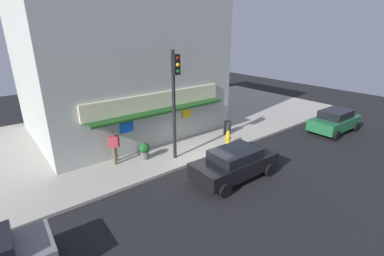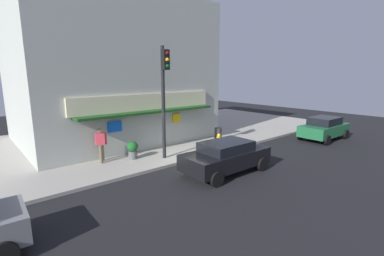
{
  "view_description": "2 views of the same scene",
  "coord_description": "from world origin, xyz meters",
  "px_view_note": "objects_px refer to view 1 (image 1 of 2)",
  "views": [
    {
      "loc": [
        -8.6,
        -9.94,
        6.66
      ],
      "look_at": [
        0.39,
        1.35,
        1.43
      ],
      "focal_mm": 25.57,
      "sensor_mm": 36.0,
      "label": 1
    },
    {
      "loc": [
        -8.74,
        -10.23,
        4.43
      ],
      "look_at": [
        0.75,
        0.93,
        1.51
      ],
      "focal_mm": 25.47,
      "sensor_mm": 36.0,
      "label": 2
    }
  ],
  "objects_px": {
    "fire_hydrant": "(228,138)",
    "parked_car_green": "(334,121)",
    "traffic_light": "(175,92)",
    "pedestrian": "(114,146)",
    "parked_car_black": "(235,163)",
    "trash_can": "(227,127)",
    "potted_plant_by_doorway": "(144,150)"
  },
  "relations": [
    {
      "from": "traffic_light",
      "to": "trash_can",
      "type": "relative_size",
      "value": 6.55
    },
    {
      "from": "fire_hydrant",
      "to": "parked_car_green",
      "type": "xyz_separation_m",
      "value": [
        7.51,
        -2.68,
        0.23
      ]
    },
    {
      "from": "pedestrian",
      "to": "parked_car_black",
      "type": "xyz_separation_m",
      "value": [
        3.86,
        -4.7,
        -0.32
      ]
    },
    {
      "from": "fire_hydrant",
      "to": "parked_car_green",
      "type": "bearing_deg",
      "value": -19.64
    },
    {
      "from": "traffic_light",
      "to": "fire_hydrant",
      "type": "distance_m",
      "value": 4.69
    },
    {
      "from": "parked_car_black",
      "to": "parked_car_green",
      "type": "height_order",
      "value": "parked_car_green"
    },
    {
      "from": "fire_hydrant",
      "to": "pedestrian",
      "type": "distance_m",
      "value": 6.52
    },
    {
      "from": "fire_hydrant",
      "to": "pedestrian",
      "type": "xyz_separation_m",
      "value": [
        -6.19,
        2.0,
        0.52
      ]
    },
    {
      "from": "traffic_light",
      "to": "parked_car_green",
      "type": "distance_m",
      "value": 11.77
    },
    {
      "from": "fire_hydrant",
      "to": "parked_car_green",
      "type": "distance_m",
      "value": 7.98
    },
    {
      "from": "parked_car_black",
      "to": "parked_car_green",
      "type": "xyz_separation_m",
      "value": [
        9.84,
        0.02,
        0.03
      ]
    },
    {
      "from": "trash_can",
      "to": "pedestrian",
      "type": "bearing_deg",
      "value": 175.13
    },
    {
      "from": "traffic_light",
      "to": "potted_plant_by_doorway",
      "type": "xyz_separation_m",
      "value": [
        -1.33,
        1.0,
        -3.08
      ]
    },
    {
      "from": "parked_car_black",
      "to": "parked_car_green",
      "type": "bearing_deg",
      "value": 0.1
    },
    {
      "from": "trash_can",
      "to": "pedestrian",
      "type": "xyz_separation_m",
      "value": [
        -7.51,
        0.64,
        0.51
      ]
    },
    {
      "from": "traffic_light",
      "to": "pedestrian",
      "type": "bearing_deg",
      "value": 150.82
    },
    {
      "from": "pedestrian",
      "to": "potted_plant_by_doorway",
      "type": "bearing_deg",
      "value": -20.75
    },
    {
      "from": "trash_can",
      "to": "potted_plant_by_doorway",
      "type": "bearing_deg",
      "value": 179.01
    },
    {
      "from": "traffic_light",
      "to": "pedestrian",
      "type": "height_order",
      "value": "traffic_light"
    },
    {
      "from": "fire_hydrant",
      "to": "potted_plant_by_doorway",
      "type": "xyz_separation_m",
      "value": [
        -4.78,
        1.47,
        0.08
      ]
    },
    {
      "from": "pedestrian",
      "to": "potted_plant_by_doorway",
      "type": "relative_size",
      "value": 1.86
    },
    {
      "from": "potted_plant_by_doorway",
      "to": "parked_car_black",
      "type": "relative_size",
      "value": 0.22
    },
    {
      "from": "fire_hydrant",
      "to": "trash_can",
      "type": "relative_size",
      "value": 1.03
    },
    {
      "from": "fire_hydrant",
      "to": "pedestrian",
      "type": "relative_size",
      "value": 0.52
    },
    {
      "from": "traffic_light",
      "to": "potted_plant_by_doorway",
      "type": "bearing_deg",
      "value": 143.18
    },
    {
      "from": "parked_car_black",
      "to": "parked_car_green",
      "type": "relative_size",
      "value": 1.07
    },
    {
      "from": "trash_can",
      "to": "parked_car_black",
      "type": "xyz_separation_m",
      "value": [
        -3.64,
        -4.06,
        0.2
      ]
    },
    {
      "from": "trash_can",
      "to": "potted_plant_by_doorway",
      "type": "xyz_separation_m",
      "value": [
        -6.1,
        0.11,
        0.07
      ]
    },
    {
      "from": "traffic_light",
      "to": "fire_hydrant",
      "type": "xyz_separation_m",
      "value": [
        3.45,
        -0.47,
        -3.15
      ]
    },
    {
      "from": "potted_plant_by_doorway",
      "to": "parked_car_black",
      "type": "bearing_deg",
      "value": -59.47
    },
    {
      "from": "traffic_light",
      "to": "parked_car_black",
      "type": "xyz_separation_m",
      "value": [
        1.13,
        -3.17,
        -2.95
      ]
    },
    {
      "from": "parked_car_green",
      "to": "traffic_light",
      "type": "bearing_deg",
      "value": 163.97
    }
  ]
}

